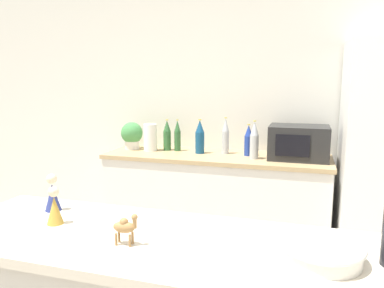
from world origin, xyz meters
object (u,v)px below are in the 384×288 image
at_px(fruit_bowl, 322,251).
at_px(camel_figurine, 125,226).
at_px(back_bottle_4, 226,136).
at_px(wise_man_figurine_crimson, 53,195).
at_px(potted_plant, 132,135).
at_px(back_bottle_2, 248,141).
at_px(back_bottle_0, 167,136).
at_px(back_bottle_3, 177,136).
at_px(paper_towel_roll, 150,137).
at_px(microwave, 299,142).
at_px(back_bottle_1, 254,141).
at_px(wise_man_figurine_blue, 55,208).
at_px(back_bottle_5, 200,137).

height_order(fruit_bowl, camel_figurine, camel_figurine).
relative_size(back_bottle_4, wise_man_figurine_crimson, 2.04).
bearing_deg(wise_man_figurine_crimson, camel_figurine, -25.80).
relative_size(potted_plant, fruit_bowl, 1.02).
xyz_separation_m(back_bottle_2, camel_figurine, (-0.10, -2.14, 0.03)).
bearing_deg(back_bottle_0, back_bottle_3, 0.17).
relative_size(paper_towel_roll, back_bottle_2, 0.90).
bearing_deg(back_bottle_0, camel_figurine, -72.85).
relative_size(microwave, back_bottle_4, 1.47).
distance_m(back_bottle_1, fruit_bowl, 2.00).
distance_m(back_bottle_0, fruit_bowl, 2.48).
bearing_deg(wise_man_figurine_blue, potted_plant, 108.10).
xyz_separation_m(back_bottle_0, back_bottle_5, (0.34, -0.06, 0.01)).
height_order(back_bottle_0, back_bottle_5, back_bottle_5).
bearing_deg(back_bottle_4, back_bottle_5, -167.26).
bearing_deg(wise_man_figurine_blue, camel_figurine, -14.70).
xyz_separation_m(back_bottle_4, wise_man_figurine_blue, (-0.24, -2.08, 0.00)).
relative_size(fruit_bowl, wise_man_figurine_crimson, 1.58).
relative_size(back_bottle_2, back_bottle_5, 0.90).
bearing_deg(paper_towel_roll, back_bottle_3, 15.50).
bearing_deg(camel_figurine, back_bottle_4, 92.96).
xyz_separation_m(paper_towel_roll, microwave, (1.33, 0.01, 0.02)).
relative_size(back_bottle_4, wise_man_figurine_blue, 2.20).
height_order(back_bottle_0, back_bottle_3, back_bottle_3).
xyz_separation_m(back_bottle_0, back_bottle_2, (0.77, -0.04, -0.01)).
bearing_deg(back_bottle_4, microwave, -4.80).
bearing_deg(back_bottle_1, back_bottle_5, 168.45).
xyz_separation_m(paper_towel_roll, back_bottle_4, (0.70, 0.06, 0.03)).
xyz_separation_m(fruit_bowl, wise_man_figurine_crimson, (-1.09, 0.15, 0.03)).
bearing_deg(microwave, potted_plant, 179.23).
bearing_deg(camel_figurine, paper_towel_roll, 111.10).
height_order(back_bottle_3, back_bottle_5, back_bottle_5).
xyz_separation_m(camel_figurine, wise_man_figurine_crimson, (-0.45, 0.22, 0.00)).
relative_size(paper_towel_roll, back_bottle_3, 0.85).
height_order(wise_man_figurine_blue, wise_man_figurine_crimson, wise_man_figurine_crimson).
xyz_separation_m(fruit_bowl, camel_figurine, (-0.63, -0.07, 0.03)).
bearing_deg(fruit_bowl, back_bottle_4, 109.52).
bearing_deg(microwave, back_bottle_4, 175.20).
height_order(back_bottle_0, back_bottle_4, back_bottle_4).
bearing_deg(back_bottle_5, back_bottle_0, 170.30).
xyz_separation_m(paper_towel_roll, back_bottle_1, (0.98, -0.09, 0.03)).
height_order(paper_towel_roll, microwave, microwave).
relative_size(back_bottle_5, wise_man_figurine_crimson, 1.92).
bearing_deg(wise_man_figurine_crimson, fruit_bowl, -7.89).
relative_size(potted_plant, back_bottle_5, 0.84).
bearing_deg(back_bottle_3, paper_towel_roll, -164.50).
distance_m(back_bottle_1, back_bottle_3, 0.75).
bearing_deg(back_bottle_2, microwave, -3.21).
bearing_deg(back_bottle_3, back_bottle_0, -179.83).
height_order(potted_plant, paper_towel_roll, potted_plant).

